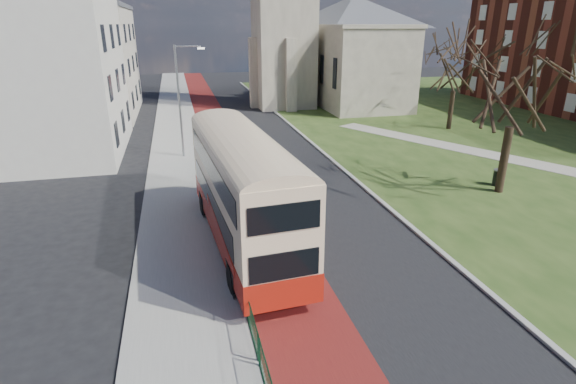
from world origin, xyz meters
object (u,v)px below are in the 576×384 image
object	(u,v)px
bus	(243,186)
litter_bin	(498,177)
winter_tree_near	(520,71)
winter_tree_far	(457,60)
streetlamp	(181,96)

from	to	relation	value
bus	litter_bin	xyz separation A→B (m)	(16.49, 4.15, -2.31)
winter_tree_near	winter_tree_far	distance (m)	17.40
streetlamp	litter_bin	world-z (taller)	streetlamp
litter_bin	bus	bearing A→B (deg)	-165.86
bus	litter_bin	size ratio (longest dim) A/B	11.90
winter_tree_near	winter_tree_far	world-z (taller)	winter_tree_near
streetlamp	winter_tree_near	bearing A→B (deg)	-33.82
bus	winter_tree_far	size ratio (longest dim) A/B	1.32
streetlamp	bus	size ratio (longest dim) A/B	0.66
bus	litter_bin	world-z (taller)	bus
winter_tree_near	litter_bin	bearing A→B (deg)	57.47
winter_tree_near	bus	bearing A→B (deg)	-168.68
bus	winter_tree_near	bearing A→B (deg)	7.10
bus	winter_tree_far	xyz separation A→B (m)	(22.64, 19.20, 3.55)
winter_tree_near	winter_tree_far	size ratio (longest dim) A/B	1.10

